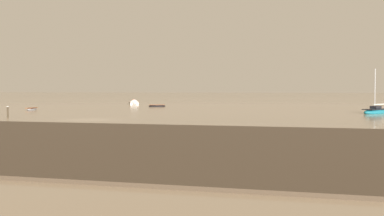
# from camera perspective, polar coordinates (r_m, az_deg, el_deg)

# --- Properties ---
(ground_plane) EXTENTS (800.00, 800.00, 0.00)m
(ground_plane) POSITION_cam_1_polar(r_m,az_deg,el_deg) (51.77, -11.41, -1.32)
(ground_plane) COLOR tan
(motorboat_moored_1) EXTENTS (3.58, 4.89, 1.60)m
(motorboat_moored_1) POSITION_cam_1_polar(r_m,az_deg,el_deg) (102.57, -6.59, 0.53)
(motorboat_moored_1) COLOR white
(motorboat_moored_1) RESTS_ON ground
(sailboat_moored_1) EXTENTS (4.39, 5.28, 5.94)m
(sailboat_moored_1) POSITION_cam_1_polar(r_m,az_deg,el_deg) (68.06, 20.16, -0.37)
(sailboat_moored_1) COLOR #197084
(sailboat_moored_1) RESTS_ON ground
(rowboat_moored_3) EXTENTS (1.68, 3.13, 0.47)m
(rowboat_moored_3) POSITION_cam_1_polar(r_m,az_deg,el_deg) (78.50, -17.68, -0.12)
(rowboat_moored_3) COLOR gray
(rowboat_moored_3) RESTS_ON ground
(rowboat_moored_4) EXTENTS (3.18, 1.96, 0.47)m
(rowboat_moored_4) POSITION_cam_1_polar(r_m,az_deg,el_deg) (89.39, -3.98, 0.24)
(rowboat_moored_4) COLOR black
(rowboat_moored_4) RESTS_ON ground
(mooring_post_near) EXTENTS (0.22, 0.22, 1.41)m
(mooring_post_near) POSITION_cam_1_polar(r_m,az_deg,el_deg) (58.29, -20.13, -0.42)
(mooring_post_near) COLOR #3E3323
(mooring_post_near) RESTS_ON ground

